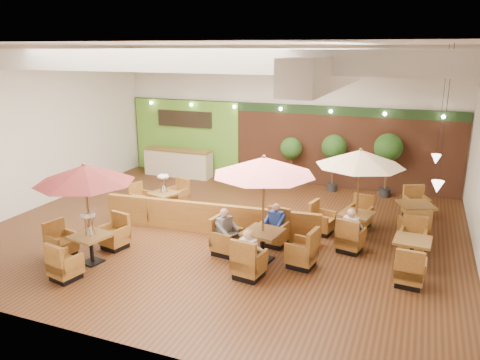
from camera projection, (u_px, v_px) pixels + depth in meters
The scene contains 17 objects.
room at pixel (247, 107), 14.38m from camera, with size 14.04×14.00×5.52m.
service_counter at pixel (178, 163), 20.33m from camera, with size 3.00×0.75×1.18m.
booth_divider at pixel (209, 218), 14.03m from camera, with size 6.72×0.18×0.93m, color brown.
table_0 at pixel (84, 192), 11.70m from camera, with size 2.60×2.72×2.68m.
table_1 at pixel (264, 191), 11.82m from camera, with size 2.86×2.86×2.85m.
table_2 at pixel (357, 174), 13.25m from camera, with size 2.63×2.75×2.71m.
table_3 at pixel (158, 200), 15.80m from camera, with size 1.84×2.63×1.52m.
table_4 at pixel (411, 254), 11.81m from camera, with size 0.94×2.67×0.99m.
table_5 at pixel (415, 217), 14.31m from camera, with size 1.25×3.04×1.06m.
topiary_0 at pixel (291, 150), 18.50m from camera, with size 0.86×0.86×2.00m.
topiary_1 at pixel (334, 149), 17.86m from camera, with size 0.96×0.96×2.23m.
topiary_2 at pixel (388, 150), 17.13m from camera, with size 1.03×1.03×2.40m.
diner_0 at pixel (249, 249), 11.20m from camera, with size 0.42×0.36×0.81m.
diner_1 at pixel (275, 220), 13.08m from camera, with size 0.41×0.36×0.77m.
diner_2 at pixel (226, 227), 12.50m from camera, with size 0.41×0.45×0.83m.
diner_3 at pixel (351, 226), 12.67m from camera, with size 0.39×0.34×0.75m.
diner_4 at pixel (351, 226), 12.67m from camera, with size 0.41×0.35×0.79m.
Camera 1 is at (5.34, -12.31, 5.40)m, focal length 35.00 mm.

